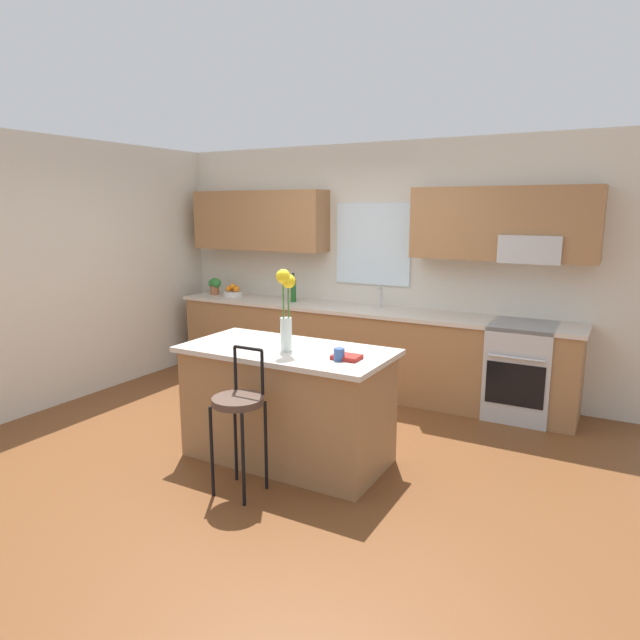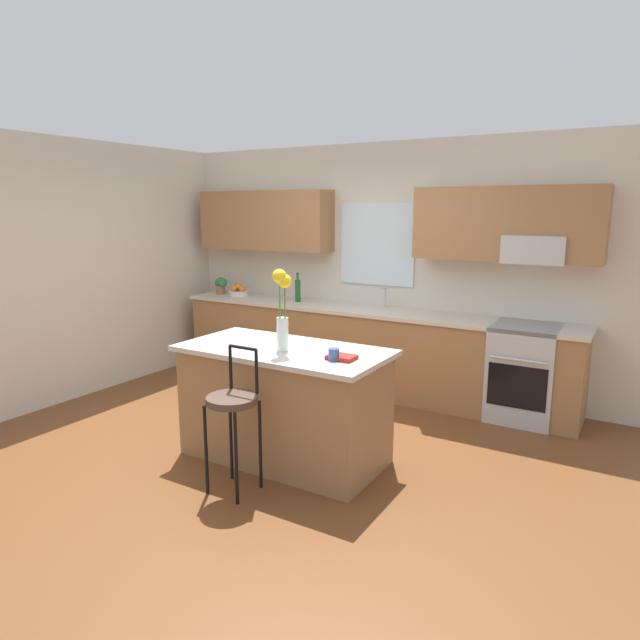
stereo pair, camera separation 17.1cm
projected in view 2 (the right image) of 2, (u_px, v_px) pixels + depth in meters
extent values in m
plane|color=brown|center=(275.00, 442.00, 4.87)|extent=(14.00, 14.00, 0.00)
cube|color=beige|center=(99.00, 268.00, 6.15)|extent=(0.12, 4.60, 2.70)
cube|color=beige|center=(379.00, 266.00, 6.34)|extent=(5.60, 0.12, 2.70)
cube|color=#996B42|center=(265.00, 220.00, 6.76)|extent=(1.75, 0.34, 0.70)
cube|color=#996B42|center=(506.00, 224.00, 5.33)|extent=(1.75, 0.34, 0.70)
cube|color=silver|center=(377.00, 244.00, 6.23)|extent=(0.89, 0.03, 0.90)
cube|color=#B7BABC|center=(536.00, 249.00, 5.20)|extent=(0.56, 0.36, 0.26)
cube|color=#996B42|center=(364.00, 351.00, 6.21)|extent=(4.50, 0.60, 0.88)
cube|color=beige|center=(364.00, 310.00, 6.12)|extent=(4.56, 0.64, 0.04)
cube|color=#B7BABC|center=(379.00, 316.00, 6.05)|extent=(0.54, 0.38, 0.11)
cylinder|color=#B7BABC|center=(385.00, 298.00, 6.14)|extent=(0.02, 0.02, 0.22)
cylinder|color=#B7BABC|center=(383.00, 288.00, 6.07)|extent=(0.02, 0.12, 0.02)
cube|color=#B7BABC|center=(524.00, 372.00, 5.33)|extent=(0.60, 0.60, 0.92)
cube|color=black|center=(517.00, 387.00, 5.09)|extent=(0.52, 0.02, 0.40)
cylinder|color=#B7BABC|center=(518.00, 360.00, 5.01)|extent=(0.50, 0.02, 0.02)
cube|color=#996B42|center=(284.00, 406.00, 4.48)|extent=(1.58, 0.76, 0.88)
cube|color=beige|center=(284.00, 350.00, 4.39)|extent=(1.66, 0.84, 0.04)
cylinder|color=black|center=(206.00, 450.00, 3.92)|extent=(0.02, 0.02, 0.66)
cylinder|color=black|center=(236.00, 459.00, 3.78)|extent=(0.02, 0.02, 0.66)
cylinder|color=black|center=(231.00, 437.00, 4.15)|extent=(0.02, 0.02, 0.66)
cylinder|color=black|center=(260.00, 445.00, 4.01)|extent=(0.02, 0.02, 0.66)
cylinder|color=#4C382D|center=(232.00, 400.00, 3.90)|extent=(0.36, 0.36, 0.05)
cylinder|color=black|center=(231.00, 367.00, 4.03)|extent=(0.02, 0.02, 0.32)
cylinder|color=black|center=(257.00, 372.00, 3.92)|extent=(0.02, 0.02, 0.32)
cylinder|color=black|center=(243.00, 348.00, 3.94)|extent=(0.23, 0.02, 0.02)
cylinder|color=silver|center=(283.00, 334.00, 4.27)|extent=(0.09, 0.09, 0.26)
cylinder|color=#3D722D|center=(285.00, 312.00, 4.22)|extent=(0.01, 0.01, 0.46)
sphere|color=yellow|center=(285.00, 281.00, 4.17)|extent=(0.11, 0.11, 0.11)
cylinder|color=#3D722D|center=(285.00, 310.00, 4.28)|extent=(0.01, 0.01, 0.46)
sphere|color=red|center=(285.00, 281.00, 4.24)|extent=(0.09, 0.09, 0.09)
cylinder|color=#3D722D|center=(280.00, 308.00, 4.25)|extent=(0.01, 0.01, 0.51)
sphere|color=orange|center=(279.00, 274.00, 4.20)|extent=(0.08, 0.08, 0.08)
cylinder|color=#3D722D|center=(280.00, 309.00, 4.21)|extent=(0.01, 0.01, 0.50)
sphere|color=yellow|center=(279.00, 276.00, 4.16)|extent=(0.11, 0.11, 0.11)
cylinder|color=#33518C|center=(334.00, 355.00, 4.01)|extent=(0.08, 0.08, 0.09)
cube|color=maroon|center=(342.00, 357.00, 4.05)|extent=(0.20, 0.15, 0.03)
cylinder|color=silver|center=(239.00, 293.00, 7.00)|extent=(0.24, 0.24, 0.06)
sphere|color=orange|center=(242.00, 289.00, 6.96)|extent=(0.08, 0.08, 0.08)
sphere|color=orange|center=(242.00, 288.00, 7.02)|extent=(0.07, 0.07, 0.07)
sphere|color=orange|center=(237.00, 288.00, 7.03)|extent=(0.08, 0.08, 0.08)
sphere|color=orange|center=(234.00, 288.00, 6.98)|extent=(0.07, 0.07, 0.07)
sphere|color=orange|center=(239.00, 286.00, 6.98)|extent=(0.07, 0.07, 0.07)
cylinder|color=#1E5923|center=(298.00, 291.00, 6.53)|extent=(0.06, 0.06, 0.26)
cylinder|color=#1E5923|center=(298.00, 277.00, 6.50)|extent=(0.03, 0.03, 0.07)
cylinder|color=black|center=(298.00, 274.00, 6.49)|extent=(0.03, 0.03, 0.02)
cylinder|color=#9E5B3D|center=(221.00, 290.00, 7.14)|extent=(0.11, 0.11, 0.11)
sphere|color=#2D7A33|center=(221.00, 281.00, 7.11)|extent=(0.09, 0.09, 0.09)
sphere|color=#2D7A33|center=(219.00, 283.00, 7.15)|extent=(0.11, 0.11, 0.11)
sphere|color=#2D7A33|center=(223.00, 283.00, 7.09)|extent=(0.12, 0.12, 0.12)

